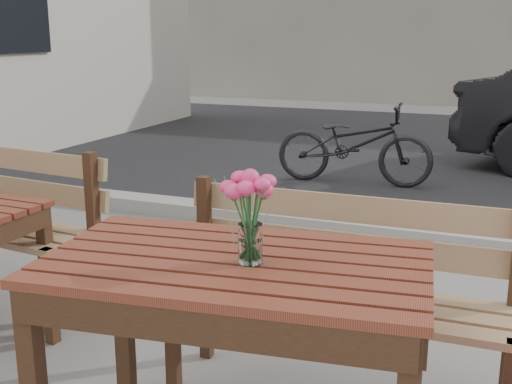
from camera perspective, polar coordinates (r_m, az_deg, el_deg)
street at (r=7.03m, az=15.92°, el=0.99°), size 30.00×8.12×0.12m
main_table at (r=2.24m, az=-1.85°, el=-9.14°), size 1.39×0.92×0.81m
main_bench at (r=2.77m, az=7.73°, el=-7.08°), size 1.51×0.48×0.93m
main_vase at (r=2.10m, az=-0.51°, el=-1.19°), size 0.17×0.17×0.32m
bicycle at (r=6.75m, az=8.71°, el=4.27°), size 1.65×0.66×0.85m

